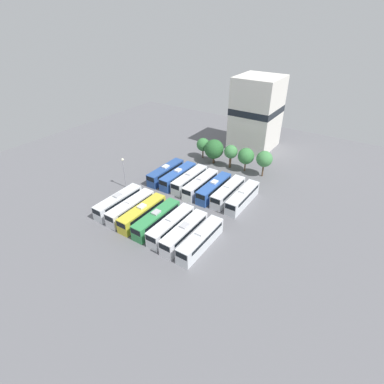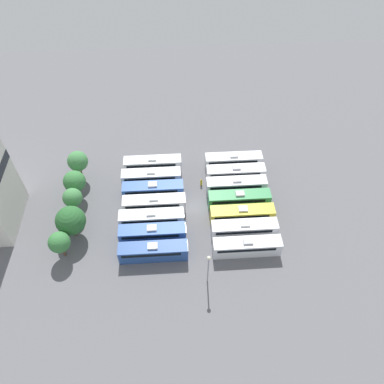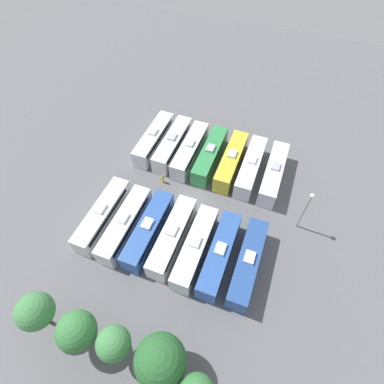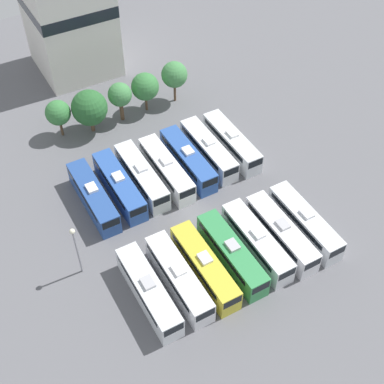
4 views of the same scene
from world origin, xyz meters
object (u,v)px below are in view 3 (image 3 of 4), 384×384
Objects in this scene: bus_4 at (190,150)px; bus_6 at (154,139)px; tree_2 at (114,344)px; bus_10 at (172,236)px; bus_2 at (231,161)px; bus_3 at (210,155)px; tree_4 at (35,311)px; bus_9 at (195,247)px; bus_1 at (251,167)px; worker_person at (163,179)px; bus_12 at (125,224)px; bus_13 at (103,215)px; bus_8 at (219,254)px; light_pole at (307,205)px; bus_11 at (149,230)px; bus_0 at (273,173)px; bus_5 at (173,144)px; tree_1 at (160,361)px; bus_7 at (248,263)px; tree_3 at (77,331)px.

bus_4 is 6.58m from bus_6.
bus_10 is at bearing -90.09° from tree_2.
bus_2 is 3.50m from bus_3.
bus_9 is at bearing -131.38° from tree_4.
bus_1 is 6.98× the size of worker_person.
bus_2 is at bearing -121.82° from bus_12.
tree_4 is (2.22, 13.69, 2.93)m from bus_12.
bus_1 is at bearing -136.57° from bus_13.
bus_8 is at bearing 112.59° from bus_3.
light_pole is (-15.16, 7.14, 3.36)m from bus_3.
bus_8 is at bearing -179.85° from bus_13.
bus_6 is 1.00× the size of bus_10.
bus_1 is at bearing -122.14° from bus_11.
bus_1 is 13.67m from worker_person.
bus_10 is at bearing 56.76° from bus_0.
bus_1 and bus_11 have the same top height.
bus_2 is at bearing -112.98° from bus_11.
worker_person is at bearing 100.09° from bus_5.
bus_9 is 3.33m from bus_10.
bus_3 is 1.55× the size of light_pole.
light_pole is at bearing 163.52° from bus_6.
bus_0 is at bearing -108.96° from tree_2.
bus_5 and bus_13 have the same top height.
bus_13 is at bearing -3.84° from bus_12.
bus_9 is 1.00× the size of bus_10.
tree_1 reaches higher than tree_4.
bus_6 is 26.41m from light_pole.
bus_2 is 17.05m from bus_7.
bus_10 is at bearing -178.13° from bus_13.
bus_6 reaches higher than worker_person.
bus_1 is 1.00× the size of bus_7.
bus_0 is at bearing -100.43° from tree_1.
bus_1 is 18.53m from bus_11.
bus_0 is 29.68m from tree_1.
bus_5 is 1.85× the size of tree_3.
bus_1 is 15.99m from bus_7.
bus_11 is 1.73× the size of tree_1.
tree_1 reaches higher than bus_9.
tree_2 reaches higher than bus_2.
tree_4 reaches higher than bus_3.
tree_4 is at bearing 58.13° from bus_10.
tree_1 is at bearing -176.39° from tree_2.
bus_11 is at bearing 67.02° from bus_2.
tree_3 is at bearing 179.45° from tree_4.
bus_5 is 17.18m from bus_10.
bus_1 is 1.00× the size of bus_5.
bus_12 is at bearing 50.60° from bus_1.
worker_person is 0.22× the size of light_pole.
bus_13 is 14.29m from tree_4.
tree_2 is (-3.50, 29.52, 2.65)m from bus_4.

